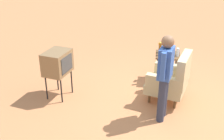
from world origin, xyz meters
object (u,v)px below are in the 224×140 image
object	(u,v)px
soda_can_red	(163,54)
bottle_short_clear	(178,52)
bottle_tall_amber	(160,49)
tv_on_stand	(57,63)
flower_vase	(160,47)
armchair	(172,79)
side_table	(167,58)
person_standing	(165,73)
soda_can_blue	(178,52)

from	to	relation	value
soda_can_red	bottle_short_clear	xyz separation A→B (m)	(-0.08, 0.34, 0.04)
bottle_tall_amber	tv_on_stand	bearing A→B (deg)	-63.24
tv_on_stand	flower_vase	size ratio (longest dim) A/B	3.89
armchair	soda_can_red	world-z (taller)	armchair
side_table	bottle_short_clear	bearing A→B (deg)	68.26
bottle_tall_amber	side_table	bearing A→B (deg)	116.45
armchair	tv_on_stand	size ratio (longest dim) A/B	1.03
bottle_short_clear	flower_vase	size ratio (longest dim) A/B	0.75
armchair	bottle_tall_amber	distance (m)	0.94
bottle_tall_amber	bottle_short_clear	distance (m)	0.40
bottle_short_clear	person_standing	bearing A→B (deg)	-11.45
tv_on_stand	person_standing	distance (m)	2.23
bottle_tall_amber	armchair	bearing A→B (deg)	17.10
tv_on_stand	soda_can_blue	size ratio (longest dim) A/B	8.44
soda_can_blue	bottle_short_clear	world-z (taller)	bottle_short_clear
soda_can_red	soda_can_blue	bearing A→B (deg)	115.45
armchair	bottle_short_clear	bearing A→B (deg)	171.01
flower_vase	tv_on_stand	bearing A→B (deg)	-59.35
soda_can_blue	flower_vase	distance (m)	0.43
side_table	bottle_short_clear	distance (m)	0.30
tv_on_stand	soda_can_red	xyz separation A→B (m)	(-0.98, 2.15, -0.06)
side_table	soda_can_blue	size ratio (longest dim) A/B	5.46
tv_on_stand	bottle_short_clear	distance (m)	2.70
side_table	bottle_tall_amber	distance (m)	0.33
armchair	side_table	world-z (taller)	armchair
bottle_short_clear	flower_vase	bearing A→B (deg)	-113.81
bottle_tall_amber	bottle_short_clear	xyz separation A→B (m)	(-0.01, 0.40, -0.05)
armchair	person_standing	distance (m)	0.84
side_table	person_standing	bearing A→B (deg)	-3.67
armchair	soda_can_red	bearing A→B (deg)	-165.53
soda_can_blue	flower_vase	world-z (taller)	flower_vase
person_standing	bottle_tall_amber	xyz separation A→B (m)	(-1.54, -0.08, -0.12)
tv_on_stand	flower_vase	world-z (taller)	tv_on_stand
side_table	flower_vase	xyz separation A→B (m)	(-0.09, -0.19, 0.25)
side_table	person_standing	xyz separation A→B (m)	(1.63, -0.10, 0.37)
armchair	soda_can_blue	size ratio (longest dim) A/B	8.69
person_standing	bottle_tall_amber	distance (m)	1.54
armchair	person_standing	bearing A→B (deg)	-14.47
flower_vase	bottle_short_clear	bearing A→B (deg)	66.19
tv_on_stand	soda_can_blue	bearing A→B (deg)	114.70
tv_on_stand	flower_vase	distance (m)	2.43
tv_on_stand	bottle_short_clear	size ratio (longest dim) A/B	5.15
side_table	soda_can_blue	xyz separation A→B (m)	(-0.00, 0.22, 0.16)
soda_can_red	bottle_short_clear	distance (m)	0.35
armchair	flower_vase	world-z (taller)	armchair
side_table	armchair	bearing A→B (deg)	4.43
person_standing	flower_vase	world-z (taller)	person_standing
side_table	soda_can_red	distance (m)	0.26
side_table	flower_vase	size ratio (longest dim) A/B	2.51
tv_on_stand	soda_can_blue	xyz separation A→B (m)	(-1.15, 2.50, -0.06)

